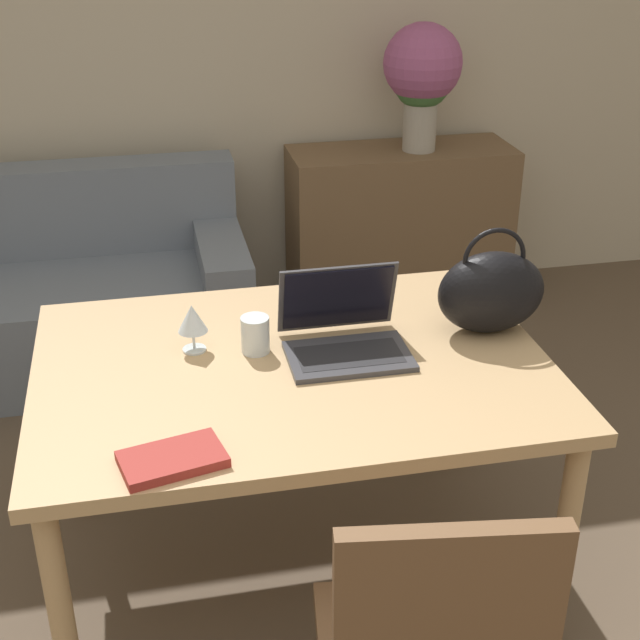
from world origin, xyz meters
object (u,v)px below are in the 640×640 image
(laptop, at_px, (343,328))
(drinking_glass, at_px, (255,335))
(handbag, at_px, (491,291))
(flower_vase, at_px, (422,73))
(wine_glass, at_px, (192,320))
(couch, at_px, (45,303))

(laptop, relative_size, drinking_glass, 3.21)
(handbag, bearing_deg, flower_vase, 79.13)
(wine_glass, distance_m, flower_vase, 2.08)
(laptop, xyz_separation_m, handbag, (0.44, 0.02, 0.06))
(flower_vase, bearing_deg, handbag, -100.87)
(laptop, height_order, handbag, handbag)
(laptop, xyz_separation_m, wine_glass, (-0.41, 0.07, 0.04))
(couch, relative_size, laptop, 5.14)
(couch, distance_m, flower_vase, 1.97)
(drinking_glass, xyz_separation_m, flower_vase, (1.02, 1.72, 0.34))
(couch, xyz_separation_m, drinking_glass, (0.73, -1.49, 0.53))
(drinking_glass, distance_m, wine_glass, 0.18)
(wine_glass, relative_size, handbag, 0.44)
(couch, bearing_deg, flower_vase, 7.49)
(laptop, bearing_deg, couch, 122.68)
(flower_vase, bearing_deg, drinking_glass, -120.61)
(flower_vase, bearing_deg, couch, -172.51)
(flower_vase, bearing_deg, wine_glass, -125.24)
(laptop, bearing_deg, flower_vase, 66.17)
(wine_glass, height_order, flower_vase, flower_vase)
(handbag, height_order, flower_vase, flower_vase)
(couch, height_order, laptop, laptop)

